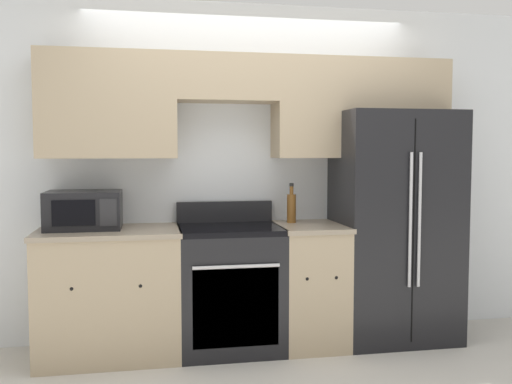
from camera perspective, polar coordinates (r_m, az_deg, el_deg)
The scene contains 8 objects.
ground_plane at distance 4.13m, azimuth 0.83°, elevation -16.58°, with size 12.00×12.00×0.00m, color beige.
wall_back at distance 4.45m, azimuth -0.54°, elevation 4.37°, with size 8.00×0.39×2.60m.
lower_cabinets_left at distance 4.22m, azimuth -14.41°, elevation -9.75°, with size 1.00×0.64×0.91m.
lower_cabinets_right at distance 4.38m, azimuth 5.38°, elevation -9.15°, with size 0.50×0.64×0.91m.
oven_range at distance 4.25m, azimuth -2.63°, elevation -9.47°, with size 0.74×0.65×1.07m.
refrigerator at distance 4.59m, azimuth 13.42°, elevation -3.25°, with size 0.89×0.78×1.76m.
microwave at distance 4.21m, azimuth -16.81°, elevation -1.73°, with size 0.51×0.40×0.27m.
bottle at distance 4.38m, azimuth 3.56°, elevation -1.52°, with size 0.07×0.07×0.30m.
Camera 1 is at (-0.77, -3.79, 1.45)m, focal length 40.00 mm.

